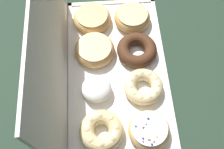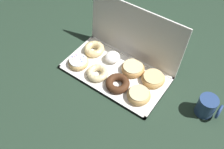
{
  "view_description": "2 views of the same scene",
  "coord_description": "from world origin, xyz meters",
  "px_view_note": "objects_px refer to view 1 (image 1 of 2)",
  "views": [
    {
      "loc": [
        -0.41,
        0.04,
        0.76
      ],
      "look_at": [
        -0.02,
        0.02,
        0.04
      ],
      "focal_mm": 47.75,
      "sensor_mm": 36.0,
      "label": 1
    },
    {
      "loc": [
        0.46,
        -0.67,
        0.99
      ],
      "look_at": [
        0.02,
        -0.05,
        0.05
      ],
      "focal_mm": 39.84,
      "sensor_mm": 36.0,
      "label": 2
    }
  ],
  "objects_px": {
    "glazed_ring_donut_3": "(132,17)",
    "cruller_donut_1": "(143,86)",
    "cruller_donut_4": "(101,131)",
    "glazed_ring_donut_7": "(92,18)",
    "powdered_filled_donut_5": "(97,89)",
    "donut_box": "(117,72)",
    "glazed_ring_donut_6": "(94,50)",
    "chocolate_cake_ring_donut_2": "(137,50)",
    "sprinkle_donut_0": "(149,130)"
  },
  "relations": [
    {
      "from": "glazed_ring_donut_3",
      "to": "cruller_donut_1",
      "type": "bearing_deg",
      "value": -178.45
    },
    {
      "from": "cruller_donut_4",
      "to": "glazed_ring_donut_7",
      "type": "distance_m",
      "value": 0.36
    },
    {
      "from": "cruller_donut_1",
      "to": "powdered_filled_donut_5",
      "type": "xyz_separation_m",
      "value": [
        -0.0,
        0.13,
        0.0
      ]
    },
    {
      "from": "donut_box",
      "to": "cruller_donut_1",
      "type": "bearing_deg",
      "value": -133.09
    },
    {
      "from": "donut_box",
      "to": "powdered_filled_donut_5",
      "type": "xyz_separation_m",
      "value": [
        -0.06,
        0.06,
        0.03
      ]
    },
    {
      "from": "cruller_donut_1",
      "to": "glazed_ring_donut_6",
      "type": "relative_size",
      "value": 0.92
    },
    {
      "from": "powdered_filled_donut_5",
      "to": "cruller_donut_1",
      "type": "bearing_deg",
      "value": -89.97
    },
    {
      "from": "cruller_donut_1",
      "to": "chocolate_cake_ring_donut_2",
      "type": "relative_size",
      "value": 0.93
    },
    {
      "from": "glazed_ring_donut_3",
      "to": "cruller_donut_4",
      "type": "relative_size",
      "value": 1.0
    },
    {
      "from": "donut_box",
      "to": "glazed_ring_donut_7",
      "type": "height_order",
      "value": "glazed_ring_donut_7"
    },
    {
      "from": "cruller_donut_4",
      "to": "glazed_ring_donut_6",
      "type": "relative_size",
      "value": 0.95
    },
    {
      "from": "chocolate_cake_ring_donut_2",
      "to": "glazed_ring_donut_6",
      "type": "distance_m",
      "value": 0.12
    },
    {
      "from": "donut_box",
      "to": "cruller_donut_1",
      "type": "distance_m",
      "value": 0.09
    },
    {
      "from": "sprinkle_donut_0",
      "to": "chocolate_cake_ring_donut_2",
      "type": "height_order",
      "value": "sprinkle_donut_0"
    },
    {
      "from": "cruller_donut_1",
      "to": "chocolate_cake_ring_donut_2",
      "type": "height_order",
      "value": "chocolate_cake_ring_donut_2"
    },
    {
      "from": "cruller_donut_4",
      "to": "glazed_ring_donut_6",
      "type": "height_order",
      "value": "cruller_donut_4"
    },
    {
      "from": "donut_box",
      "to": "sprinkle_donut_0",
      "type": "relative_size",
      "value": 4.92
    },
    {
      "from": "cruller_donut_1",
      "to": "glazed_ring_donut_6",
      "type": "bearing_deg",
      "value": 45.17
    },
    {
      "from": "cruller_donut_1",
      "to": "glazed_ring_donut_7",
      "type": "height_order",
      "value": "glazed_ring_donut_7"
    },
    {
      "from": "glazed_ring_donut_3",
      "to": "chocolate_cake_ring_donut_2",
      "type": "bearing_deg",
      "value": -179.13
    },
    {
      "from": "sprinkle_donut_0",
      "to": "glazed_ring_donut_7",
      "type": "height_order",
      "value": "same"
    },
    {
      "from": "sprinkle_donut_0",
      "to": "glazed_ring_donut_3",
      "type": "bearing_deg",
      "value": 0.95
    },
    {
      "from": "cruller_donut_1",
      "to": "chocolate_cake_ring_donut_2",
      "type": "bearing_deg",
      "value": 2.23
    },
    {
      "from": "cruller_donut_4",
      "to": "glazed_ring_donut_6",
      "type": "bearing_deg",
      "value": 1.73
    },
    {
      "from": "powdered_filled_donut_5",
      "to": "sprinkle_donut_0",
      "type": "bearing_deg",
      "value": -134.11
    },
    {
      "from": "glazed_ring_donut_3",
      "to": "cruller_donut_4",
      "type": "height_order",
      "value": "same"
    },
    {
      "from": "glazed_ring_donut_3",
      "to": "glazed_ring_donut_6",
      "type": "bearing_deg",
      "value": 132.24
    },
    {
      "from": "donut_box",
      "to": "glazed_ring_donut_6",
      "type": "height_order",
      "value": "glazed_ring_donut_6"
    },
    {
      "from": "donut_box",
      "to": "glazed_ring_donut_7",
      "type": "bearing_deg",
      "value": 19.5
    },
    {
      "from": "powdered_filled_donut_5",
      "to": "glazed_ring_donut_7",
      "type": "relative_size",
      "value": 0.7
    },
    {
      "from": "sprinkle_donut_0",
      "to": "glazed_ring_donut_7",
      "type": "bearing_deg",
      "value": 19.48
    },
    {
      "from": "sprinkle_donut_0",
      "to": "glazed_ring_donut_6",
      "type": "relative_size",
      "value": 0.9
    },
    {
      "from": "donut_box",
      "to": "glazed_ring_donut_3",
      "type": "bearing_deg",
      "value": -18.58
    },
    {
      "from": "sprinkle_donut_0",
      "to": "glazed_ring_donut_3",
      "type": "xyz_separation_m",
      "value": [
        0.36,
        0.01,
        0.0
      ]
    },
    {
      "from": "glazed_ring_donut_6",
      "to": "glazed_ring_donut_7",
      "type": "distance_m",
      "value": 0.12
    },
    {
      "from": "chocolate_cake_ring_donut_2",
      "to": "glazed_ring_donut_7",
      "type": "relative_size",
      "value": 1.02
    },
    {
      "from": "cruller_donut_4",
      "to": "chocolate_cake_ring_donut_2",
      "type": "bearing_deg",
      "value": -26.22
    },
    {
      "from": "glazed_ring_donut_3",
      "to": "cruller_donut_4",
      "type": "xyz_separation_m",
      "value": [
        -0.36,
        0.12,
        -0.0
      ]
    },
    {
      "from": "powdered_filled_donut_5",
      "to": "cruller_donut_4",
      "type": "bearing_deg",
      "value": -176.63
    },
    {
      "from": "glazed_ring_donut_6",
      "to": "glazed_ring_donut_7",
      "type": "height_order",
      "value": "same"
    },
    {
      "from": "cruller_donut_4",
      "to": "glazed_ring_donut_7",
      "type": "relative_size",
      "value": 0.97
    },
    {
      "from": "donut_box",
      "to": "cruller_donut_1",
      "type": "relative_size",
      "value": 4.81
    },
    {
      "from": "donut_box",
      "to": "powdered_filled_donut_5",
      "type": "relative_size",
      "value": 6.46
    },
    {
      "from": "glazed_ring_donut_6",
      "to": "powdered_filled_donut_5",
      "type": "bearing_deg",
      "value": -179.77
    },
    {
      "from": "donut_box",
      "to": "glazed_ring_donut_6",
      "type": "xyz_separation_m",
      "value": [
        0.07,
        0.06,
        0.02
      ]
    },
    {
      "from": "donut_box",
      "to": "cruller_donut_1",
      "type": "xyz_separation_m",
      "value": [
        -0.06,
        -0.07,
        0.02
      ]
    },
    {
      "from": "cruller_donut_4",
      "to": "powdered_filled_donut_5",
      "type": "bearing_deg",
      "value": 3.37
    },
    {
      "from": "cruller_donut_1",
      "to": "powdered_filled_donut_5",
      "type": "height_order",
      "value": "powdered_filled_donut_5"
    },
    {
      "from": "glazed_ring_donut_3",
      "to": "glazed_ring_donut_7",
      "type": "height_order",
      "value": "glazed_ring_donut_3"
    },
    {
      "from": "sprinkle_donut_0",
      "to": "glazed_ring_donut_6",
      "type": "xyz_separation_m",
      "value": [
        0.25,
        0.13,
        0.0
      ]
    }
  ]
}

